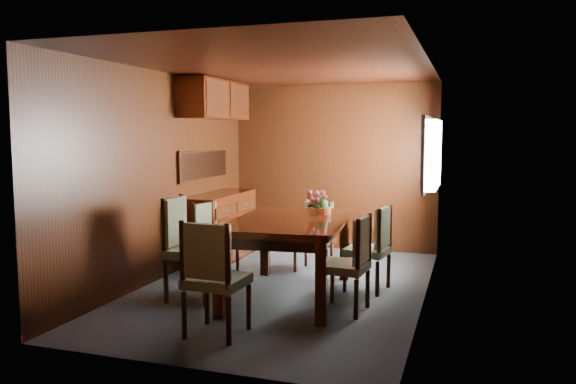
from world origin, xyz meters
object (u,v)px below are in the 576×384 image
(dining_table, at_px, (289,230))
(chair_head, at_px, (212,272))
(chair_right_near, at_px, (351,259))
(flower_centerpiece, at_px, (320,202))
(sideboard, at_px, (220,227))
(chair_left_near, at_px, (186,242))

(dining_table, bearing_deg, chair_head, -105.36)
(chair_right_near, distance_m, chair_head, 1.39)
(dining_table, relative_size, flower_centerpiece, 6.98)
(sideboard, relative_size, chair_right_near, 1.51)
(chair_right_near, relative_size, flower_centerpiece, 3.52)
(chair_head, xyz_separation_m, flower_centerpiece, (0.45, 1.74, 0.40))
(sideboard, distance_m, flower_centerpiece, 1.90)
(sideboard, xyz_separation_m, dining_table, (1.40, -1.31, 0.26))
(dining_table, xyz_separation_m, chair_left_near, (-0.99, -0.38, -0.12))
(chair_left_near, xyz_separation_m, flower_centerpiece, (1.21, 0.81, 0.36))
(chair_left_near, height_order, chair_head, chair_left_near)
(chair_left_near, distance_m, chair_right_near, 1.71)
(chair_right_near, relative_size, chair_head, 0.94)
(dining_table, bearing_deg, flower_centerpiece, 58.28)
(chair_left_near, distance_m, flower_centerpiece, 1.49)
(sideboard, xyz_separation_m, chair_right_near, (2.11, -1.61, 0.07))
(chair_head, bearing_deg, sideboard, 115.99)
(flower_centerpiece, bearing_deg, chair_right_near, -55.48)
(chair_head, height_order, flower_centerpiece, flower_centerpiece)
(dining_table, height_order, flower_centerpiece, flower_centerpiece)
(chair_head, bearing_deg, flower_centerpiece, 77.62)
(dining_table, distance_m, chair_left_near, 1.07)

